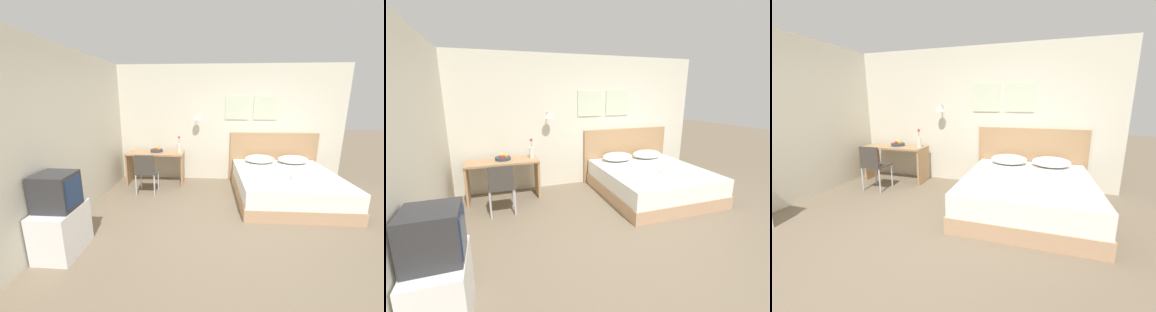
# 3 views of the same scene
# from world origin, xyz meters

# --- Properties ---
(ground_plane) EXTENTS (24.00, 24.00, 0.00)m
(ground_plane) POSITION_xyz_m (0.00, 0.00, 0.00)
(ground_plane) COLOR #756651
(wall_back) EXTENTS (5.54, 0.31, 2.65)m
(wall_back) POSITION_xyz_m (0.01, 2.59, 1.33)
(wall_back) COLOR beige
(wall_back) RESTS_ON ground_plane
(wall_left) EXTENTS (0.06, 5.56, 2.65)m
(wall_left) POSITION_xyz_m (-2.40, -0.22, 1.33)
(wall_left) COLOR beige
(wall_left) RESTS_ON ground_plane
(bed) EXTENTS (1.87, 2.03, 0.52)m
(bed) POSITION_xyz_m (1.22, 1.48, 0.26)
(bed) COLOR tan
(bed) RESTS_ON ground_plane
(headboard) EXTENTS (1.99, 0.06, 1.14)m
(headboard) POSITION_xyz_m (1.22, 2.53, 0.57)
(headboard) COLOR #A87F56
(headboard) RESTS_ON ground_plane
(pillow_left) EXTENTS (0.64, 0.48, 0.17)m
(pillow_left) POSITION_xyz_m (0.86, 2.21, 0.60)
(pillow_left) COLOR white
(pillow_left) RESTS_ON bed
(pillow_right) EXTENTS (0.64, 0.48, 0.17)m
(pillow_right) POSITION_xyz_m (1.58, 2.21, 0.60)
(pillow_right) COLOR white
(pillow_right) RESTS_ON bed
(folded_towel_near_foot) EXTENTS (0.30, 0.30, 0.06)m
(folded_towel_near_foot) POSITION_xyz_m (1.34, 1.18, 0.55)
(folded_towel_near_foot) COLOR white
(folded_towel_near_foot) RESTS_ON bed
(desk) EXTENTS (1.28, 0.52, 0.73)m
(desk) POSITION_xyz_m (-1.47, 2.19, 0.52)
(desk) COLOR #A87F56
(desk) RESTS_ON ground_plane
(desk_chair) EXTENTS (0.41, 0.41, 0.84)m
(desk_chair) POSITION_xyz_m (-1.53, 1.52, 0.50)
(desk_chair) COLOR #3D3833
(desk_chair) RESTS_ON ground_plane
(fruit_bowl) EXTENTS (0.28, 0.28, 0.12)m
(fruit_bowl) POSITION_xyz_m (-1.46, 2.24, 0.77)
(fruit_bowl) COLOR #333842
(fruit_bowl) RESTS_ON desk
(flower_vase) EXTENTS (0.09, 0.09, 0.37)m
(flower_vase) POSITION_xyz_m (-0.94, 2.20, 0.86)
(flower_vase) COLOR silver
(flower_vase) RESTS_ON desk
(tv_stand) EXTENTS (0.46, 0.65, 0.60)m
(tv_stand) POSITION_xyz_m (-2.12, -0.38, 0.30)
(tv_stand) COLOR white
(tv_stand) RESTS_ON ground_plane
(television) EXTENTS (0.45, 0.40, 0.45)m
(television) POSITION_xyz_m (-2.12, -0.38, 0.83)
(television) COLOR #2D2D30
(television) RESTS_ON tv_stand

